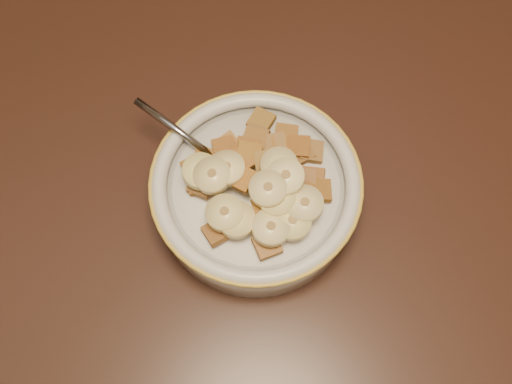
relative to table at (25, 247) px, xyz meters
name	(u,v)px	position (x,y,z in m)	size (l,w,h in m)	color
floor	(151,368)	(0.00, 0.00, -0.78)	(4.00, 4.50, 0.10)	#422816
table	(25,247)	(0.00, 0.00, 0.00)	(1.40, 0.90, 0.04)	black
cereal_bowl	(256,196)	(0.21, -0.04, 0.04)	(0.17, 0.17, 0.04)	#ADA99E
milk	(256,187)	(0.21, -0.04, 0.06)	(0.14, 0.14, 0.00)	white
spoon	(229,168)	(0.20, -0.02, 0.07)	(0.03, 0.04, 0.01)	gray
cereal_square_0	(312,179)	(0.26, -0.05, 0.07)	(0.02, 0.02, 0.01)	brown
cereal_square_1	(234,163)	(0.20, -0.02, 0.08)	(0.02, 0.02, 0.01)	brown
cereal_square_2	(239,162)	(0.21, -0.02, 0.08)	(0.02, 0.02, 0.01)	#92531C
cereal_square_3	(249,154)	(0.22, -0.02, 0.08)	(0.02, 0.02, 0.01)	olive
cereal_square_4	(217,232)	(0.17, -0.07, 0.07)	(0.02, 0.02, 0.01)	brown
cereal_square_5	(306,196)	(0.25, -0.06, 0.07)	(0.02, 0.02, 0.01)	brown
cereal_square_6	(202,185)	(0.17, -0.03, 0.07)	(0.02, 0.02, 0.01)	#996436
cereal_square_7	(304,181)	(0.25, -0.05, 0.07)	(0.02, 0.02, 0.01)	#976533
cereal_square_8	(311,151)	(0.27, -0.02, 0.07)	(0.02, 0.02, 0.01)	olive
cereal_square_9	(294,224)	(0.23, -0.08, 0.07)	(0.02, 0.02, 0.01)	brown
cereal_square_10	(228,146)	(0.20, 0.00, 0.07)	(0.02, 0.02, 0.01)	#926034
cereal_square_11	(202,184)	(0.17, -0.02, 0.07)	(0.02, 0.02, 0.01)	#623611
cereal_square_12	(319,190)	(0.26, -0.06, 0.07)	(0.02, 0.02, 0.01)	brown
cereal_square_13	(275,145)	(0.24, -0.01, 0.07)	(0.02, 0.02, 0.01)	brown
cereal_square_14	(225,148)	(0.20, 0.00, 0.07)	(0.02, 0.02, 0.01)	#905C22
cereal_square_15	(286,135)	(0.25, 0.00, 0.07)	(0.02, 0.02, 0.01)	brown
cereal_square_16	(301,152)	(0.26, -0.02, 0.07)	(0.02, 0.02, 0.01)	brown
cereal_square_17	(267,162)	(0.23, -0.03, 0.08)	(0.02, 0.02, 0.01)	olive
cereal_square_18	(205,159)	(0.18, 0.00, 0.07)	(0.02, 0.02, 0.01)	brown
cereal_square_19	(255,137)	(0.23, 0.00, 0.07)	(0.02, 0.02, 0.01)	brown
cereal_square_20	(242,178)	(0.20, -0.04, 0.09)	(0.02, 0.02, 0.01)	#9A5C1F
cereal_square_21	(247,149)	(0.22, -0.01, 0.08)	(0.02, 0.02, 0.01)	brown
cereal_square_22	(284,147)	(0.25, -0.01, 0.07)	(0.02, 0.02, 0.01)	#94571D
cereal_square_23	(266,208)	(0.21, -0.07, 0.08)	(0.02, 0.02, 0.01)	brown
cereal_square_24	(261,121)	(0.24, 0.02, 0.07)	(0.02, 0.02, 0.01)	brown
cereal_square_25	(267,245)	(0.20, -0.09, 0.07)	(0.02, 0.02, 0.01)	olive
cereal_square_26	(298,147)	(0.26, -0.02, 0.07)	(0.02, 0.02, 0.01)	#92541A
cereal_square_27	(293,221)	(0.23, -0.08, 0.07)	(0.02, 0.02, 0.01)	brown
cereal_square_28	(255,139)	(0.23, 0.00, 0.07)	(0.02, 0.02, 0.01)	brown
cereal_square_29	(195,167)	(0.17, -0.01, 0.07)	(0.02, 0.02, 0.01)	brown
cereal_square_30	(283,180)	(0.23, -0.05, 0.08)	(0.02, 0.02, 0.01)	brown
banana_slice_0	(279,166)	(0.23, -0.04, 0.09)	(0.03, 0.03, 0.01)	#C9BE73
banana_slice_1	(268,189)	(0.22, -0.06, 0.09)	(0.03, 0.03, 0.01)	#E0CE87
banana_slice_2	(305,204)	(0.24, -0.08, 0.09)	(0.03, 0.03, 0.01)	beige
banana_slice_3	(277,198)	(0.22, -0.06, 0.09)	(0.03, 0.03, 0.01)	#DBD27F
banana_slice_4	(225,213)	(0.18, -0.06, 0.09)	(0.03, 0.03, 0.01)	beige
banana_slice_5	(201,171)	(0.17, -0.02, 0.09)	(0.03, 0.03, 0.01)	#F6E67C
banana_slice_6	(237,220)	(0.19, -0.07, 0.08)	(0.03, 0.03, 0.01)	#E2D389
banana_slice_7	(292,222)	(0.23, -0.09, 0.08)	(0.03, 0.03, 0.01)	#D2C972
banana_slice_8	(286,177)	(0.23, -0.05, 0.09)	(0.03, 0.03, 0.01)	beige
banana_slice_9	(226,168)	(0.19, -0.03, 0.09)	(0.03, 0.03, 0.01)	beige
banana_slice_10	(271,228)	(0.21, -0.08, 0.08)	(0.03, 0.03, 0.01)	beige
banana_slice_11	(212,176)	(0.18, -0.03, 0.09)	(0.03, 0.03, 0.01)	#CDBF7E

